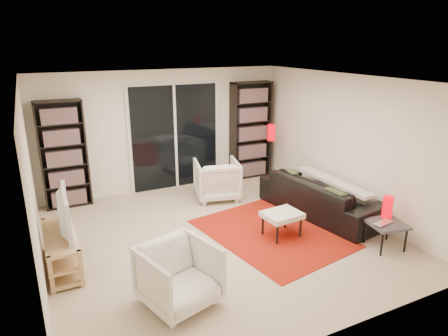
{
  "coord_description": "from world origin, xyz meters",
  "views": [
    {
      "loc": [
        -2.4,
        -5.1,
        2.92
      ],
      "look_at": [
        0.25,
        0.3,
        1.0
      ],
      "focal_mm": 32.0,
      "sensor_mm": 36.0,
      "label": 1
    }
  ],
  "objects": [
    {
      "name": "wall_front",
      "position": [
        0.0,
        -2.5,
        1.2
      ],
      "size": [
        5.0,
        0.02,
        2.4
      ],
      "primitive_type": "cube",
      "color": "white",
      "rests_on": "ground"
    },
    {
      "name": "sofa",
      "position": [
        1.97,
        -0.01,
        0.33
      ],
      "size": [
        1.22,
        2.36,
        0.66
      ],
      "primitive_type": "imported",
      "rotation": [
        0.0,
        0.0,
        1.73
      ],
      "color": "black",
      "rests_on": "floor"
    },
    {
      "name": "table_lamp",
      "position": [
        2.19,
        -1.27,
        0.57
      ],
      "size": [
        0.15,
        0.15,
        0.34
      ],
      "primitive_type": "cylinder",
      "color": "#D60009",
      "rests_on": "side_table"
    },
    {
      "name": "tv_stand",
      "position": [
        -2.26,
        0.11,
        0.26
      ],
      "size": [
        0.4,
        1.25,
        0.5
      ],
      "color": "tan",
      "rests_on": "floor"
    },
    {
      "name": "rug",
      "position": [
        0.79,
        -0.29,
        0.01
      ],
      "size": [
        2.07,
        2.56,
        0.01
      ],
      "primitive_type": "cube",
      "rotation": [
        0.0,
        0.0,
        0.16
      ],
      "color": "#A41B0C",
      "rests_on": "floor"
    },
    {
      "name": "bookshelf_left",
      "position": [
        -1.95,
        2.33,
        0.98
      ],
      "size": [
        0.8,
        0.3,
        1.95
      ],
      "color": "black",
      "rests_on": "ground"
    },
    {
      "name": "wall_back",
      "position": [
        0.0,
        2.5,
        1.2
      ],
      "size": [
        5.0,
        0.02,
        2.4
      ],
      "primitive_type": "cube",
      "color": "white",
      "rests_on": "ground"
    },
    {
      "name": "wall_right",
      "position": [
        2.5,
        0.0,
        1.2
      ],
      "size": [
        0.02,
        5.0,
        2.4
      ],
      "primitive_type": "cube",
      "color": "white",
      "rests_on": "ground"
    },
    {
      "name": "sliding_door",
      "position": [
        0.2,
        2.46,
        1.05
      ],
      "size": [
        1.92,
        0.08,
        2.16
      ],
      "color": "white",
      "rests_on": "ground"
    },
    {
      "name": "armchair_front",
      "position": [
        -1.12,
        -1.31,
        0.36
      ],
      "size": [
        0.96,
        0.98,
        0.73
      ],
      "primitive_type": "imported",
      "rotation": [
        0.0,
        0.0,
        0.27
      ],
      "color": "white",
      "rests_on": "floor"
    },
    {
      "name": "floor",
      "position": [
        0.0,
        0.0,
        0.0
      ],
      "size": [
        5.0,
        5.0,
        0.0
      ],
      "primitive_type": "plane",
      "color": "beige",
      "rests_on": "ground"
    },
    {
      "name": "armchair_back",
      "position": [
        0.67,
        1.47,
        0.38
      ],
      "size": [
        0.98,
        1.0,
        0.75
      ],
      "primitive_type": "imported",
      "rotation": [
        0.0,
        0.0,
        2.89
      ],
      "color": "white",
      "rests_on": "floor"
    },
    {
      "name": "side_table",
      "position": [
        2.05,
        -1.4,
        0.36
      ],
      "size": [
        0.58,
        0.58,
        0.4
      ],
      "color": "#404045",
      "rests_on": "floor"
    },
    {
      "name": "laptop",
      "position": [
        1.98,
        -1.45,
        0.41
      ],
      "size": [
        0.34,
        0.25,
        0.02
      ],
      "primitive_type": "imported",
      "rotation": [
        0.0,
        0.0,
        0.17
      ],
      "color": "silver",
      "rests_on": "side_table"
    },
    {
      "name": "ottoman",
      "position": [
        0.89,
        -0.43,
        0.35
      ],
      "size": [
        0.6,
        0.5,
        0.4
      ],
      "color": "white",
      "rests_on": "floor"
    },
    {
      "name": "bookshelf_right",
      "position": [
        1.9,
        2.33,
        1.05
      ],
      "size": [
        0.9,
        0.3,
        2.1
      ],
      "color": "black",
      "rests_on": "ground"
    },
    {
      "name": "wall_left",
      "position": [
        -2.5,
        0.0,
        1.2
      ],
      "size": [
        0.02,
        5.0,
        2.4
      ],
      "primitive_type": "cube",
      "color": "white",
      "rests_on": "ground"
    },
    {
      "name": "tv",
      "position": [
        -2.24,
        0.11,
        0.79
      ],
      "size": [
        0.17,
        1.0,
        0.57
      ],
      "primitive_type": "imported",
      "rotation": [
        0.0,
        0.0,
        1.53
      ],
      "color": "black",
      "rests_on": "tv_stand"
    },
    {
      "name": "floor_lamp",
      "position": [
        2.1,
        1.82,
        0.95
      ],
      "size": [
        0.19,
        0.19,
        1.26
      ],
      "color": "black",
      "rests_on": "floor"
    },
    {
      "name": "ceiling",
      "position": [
        0.0,
        0.0,
        2.4
      ],
      "size": [
        5.0,
        5.0,
        0.02
      ],
      "primitive_type": "cube",
      "color": "white",
      "rests_on": "wall_back"
    }
  ]
}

